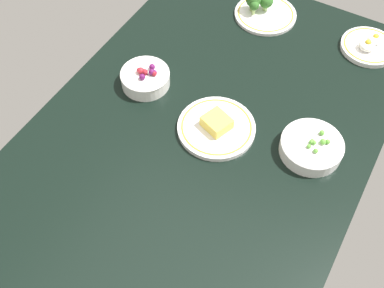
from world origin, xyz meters
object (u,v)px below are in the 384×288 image
(bowl_peas, at_px, (311,147))
(plate_broccoli, at_px, (263,10))
(plate_eggs, at_px, (369,46))
(bowl_berries, at_px, (145,78))
(plate_cheese, at_px, (216,127))

(bowl_peas, bearing_deg, plate_broccoli, -142.03)
(plate_eggs, xyz_separation_m, bowl_berries, (0.47, -0.52, 0.01))
(bowl_peas, bearing_deg, plate_cheese, -76.67)
(plate_eggs, height_order, plate_cheese, plate_eggs)
(plate_broccoli, distance_m, bowl_berries, 0.48)
(plate_eggs, height_order, plate_broccoli, plate_broccoli)
(plate_broccoli, height_order, bowl_berries, plate_broccoli)
(bowl_berries, bearing_deg, plate_eggs, 132.03)
(plate_eggs, distance_m, plate_cheese, 0.58)
(plate_cheese, bearing_deg, plate_eggs, 153.08)
(plate_broccoli, xyz_separation_m, bowl_peas, (0.44, 0.34, 0.00))
(plate_cheese, bearing_deg, plate_broccoli, -169.47)
(plate_broccoli, bearing_deg, plate_cheese, 10.53)
(plate_eggs, distance_m, bowl_berries, 0.70)
(plate_cheese, bearing_deg, bowl_berries, -99.96)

